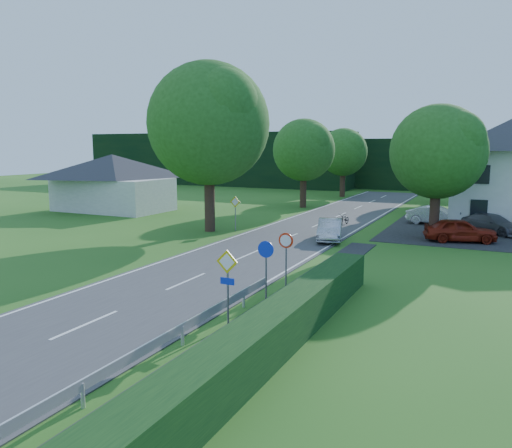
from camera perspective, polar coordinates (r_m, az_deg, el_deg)
The scene contains 26 objects.
road at distance 29.05m, azimuth 0.83°, elevation -2.82°, with size 7.00×80.00×0.04m, color #3D3D40.
footpath at distance 12.04m, azimuth -15.16°, elevation -20.65°, with size 1.50×44.00×0.04m, color black.
parking_pad at distance 39.25m, azimuth 25.47°, elevation -0.64°, with size 14.00×16.00×0.04m, color black.
line_edge_left at distance 30.53m, azimuth -4.71°, elevation -2.23°, with size 0.12×80.00×0.01m, color white.
line_edge_right at distance 27.87m, azimuth 6.91°, elevation -3.34°, with size 0.12×80.00×0.01m, color white.
line_centre at distance 29.05m, azimuth 0.83°, elevation -2.78°, with size 0.12×80.00×0.01m, color white, non-canonical shape.
tree_main at distance 34.82m, azimuth -5.41°, elevation 8.68°, with size 9.40×9.40×11.64m, color #235118, non-canonical shape.
tree_left_far at distance 48.88m, azimuth 5.45°, elevation 6.91°, with size 7.00×7.00×8.58m, color #235118, non-canonical shape.
tree_right_far at distance 48.09m, azimuth 19.94°, elevation 6.70°, with size 7.40×7.40×9.09m, color #235118, non-canonical shape.
tree_left_back at distance 60.14m, azimuth 9.91°, elevation 6.92°, with size 6.60×6.60×8.07m, color #235118, non-canonical shape.
tree_right_back at distance 56.17m, azimuth 19.74°, elevation 6.16°, with size 6.20×6.20×7.56m, color #235118, non-canonical shape.
tree_right_mid at distance 34.03m, azimuth 19.95°, elevation 5.61°, with size 7.00×7.00×8.58m, color #235118, non-canonical shape.
treeline_left at distance 78.74m, azimuth -4.80°, elevation 7.41°, with size 44.00×6.00×8.00m, color black.
treeline_right at distance 71.96m, azimuth 22.71°, elevation 6.24°, with size 30.00×5.00×7.00m, color black.
bungalow_left at distance 48.12m, azimuth -16.03°, elevation 4.70°, with size 11.00×6.50×5.20m.
streetlight at distance 36.05m, azimuth 19.60°, elevation 6.05°, with size 2.03×0.18×8.00m.
sign_priority_right at distance 16.31m, azimuth -3.29°, elevation -5.70°, with size 0.78×0.09×2.59m.
sign_roundabout at distance 18.94m, azimuth 1.13°, elevation -4.02°, with size 0.64×0.08×2.37m.
sign_speed_limit at distance 20.71m, azimuth 3.44°, elevation -2.65°, with size 0.64×0.11×2.37m.
sign_priority_left at distance 35.17m, azimuth -2.39°, elevation 2.01°, with size 0.78×0.09×2.44m.
moving_car at distance 31.79m, azimuth 8.42°, elevation -0.64°, with size 1.42×4.08×1.34m, color #B0B1B5.
motorcycle at distance 38.27m, azimuth 10.06°, elevation 0.56°, with size 0.58×1.67×0.88m, color black.
parked_car_red at distance 33.45m, azimuth 22.30°, elevation -0.64°, with size 1.72×4.27×1.46m, color maroon.
parked_car_silver_a at distance 40.10m, azimuth 19.91°, elevation 0.93°, with size 1.50×4.29×1.41m, color silver.
parked_car_grey at distance 37.59m, azimuth 25.38°, elevation 0.03°, with size 1.83×4.50×1.31m, color #57565B.
parasol at distance 39.50m, azimuth 25.94°, elevation 0.83°, with size 2.10×2.14×1.93m, color red.
Camera 1 is at (11.99, -5.81, 5.88)m, focal length 35.00 mm.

